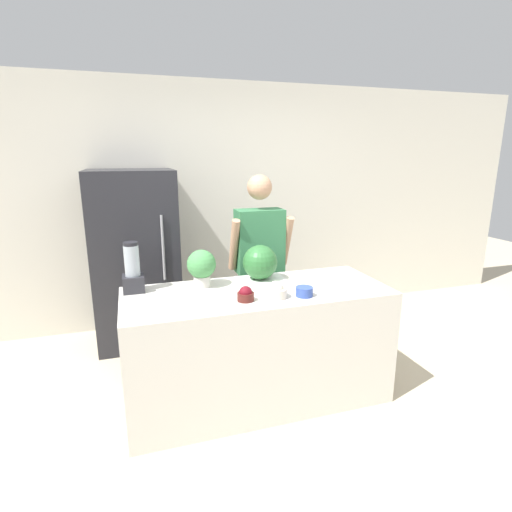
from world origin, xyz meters
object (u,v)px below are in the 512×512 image
object	(u,v)px
watermelon	(260,262)
bowl_cream	(276,291)
bowl_cherries	(246,295)
blender	(133,271)
person	(259,266)
bowl_small_blue	(304,292)
refrigerator	(136,259)
potted_plant	(202,266)

from	to	relation	value
watermelon	bowl_cream	distance (m)	0.41
bowl_cherries	blender	xyz separation A→B (m)	(-0.72, 0.43, 0.11)
person	bowl_small_blue	distance (m)	0.90
bowl_cream	bowl_small_blue	world-z (taller)	bowl_cream
watermelon	blender	xyz separation A→B (m)	(-0.95, 0.03, 0.00)
refrigerator	bowl_cream	bearing A→B (deg)	-59.02
person	bowl_cherries	bearing A→B (deg)	-113.83
bowl_small_blue	watermelon	bearing A→B (deg)	113.13
bowl_cherries	bowl_cream	world-z (taller)	bowl_cream
watermelon	bowl_cream	bearing A→B (deg)	-92.17
bowl_cherries	bowl_small_blue	distance (m)	0.42
refrigerator	watermelon	bearing A→B (deg)	-50.36
bowl_cream	blender	bearing A→B (deg)	155.37
refrigerator	bowl_small_blue	xyz separation A→B (m)	(1.10, -1.54, 0.06)
bowl_cherries	bowl_small_blue	world-z (taller)	bowl_cherries
watermelon	bowl_small_blue	distance (m)	0.48
blender	potted_plant	distance (m)	0.49
watermelon	blender	size ratio (longest dim) A/B	0.74
refrigerator	bowl_cherries	distance (m)	1.65
bowl_cream	blender	xyz separation A→B (m)	(-0.94, 0.43, 0.11)
blender	refrigerator	bearing A→B (deg)	88.11
refrigerator	bowl_small_blue	size ratio (longest dim) A/B	14.17
refrigerator	bowl_small_blue	bearing A→B (deg)	-54.40
blender	person	bearing A→B (deg)	21.52
bowl_cherries	bowl_small_blue	xyz separation A→B (m)	(0.42, -0.04, -0.01)
bowl_cream	bowl_small_blue	xyz separation A→B (m)	(0.20, -0.04, -0.01)
refrigerator	bowl_cream	xyz separation A→B (m)	(0.90, -1.50, 0.07)
bowl_cherries	blender	distance (m)	0.84
bowl_cream	blender	size ratio (longest dim) A/B	0.43
person	bowl_cream	size ratio (longest dim) A/B	10.61
person	potted_plant	xyz separation A→B (m)	(-0.61, -0.47, 0.18)
bowl_cream	bowl_cherries	bearing A→B (deg)	179.82
bowl_cream	potted_plant	bearing A→B (deg)	138.94
potted_plant	bowl_small_blue	bearing A→B (deg)	-33.35
bowl_cream	bowl_small_blue	distance (m)	0.20
person	bowl_cherries	size ratio (longest dim) A/B	14.67
bowl_small_blue	blender	size ratio (longest dim) A/B	0.33
watermelon	blender	world-z (taller)	blender
refrigerator	bowl_cream	size ratio (longest dim) A/B	10.80
watermelon	bowl_cream	xyz separation A→B (m)	(-0.01, -0.40, -0.10)
person	bowl_cherries	xyz separation A→B (m)	(-0.38, -0.86, 0.06)
watermelon	bowl_small_blue	bearing A→B (deg)	-66.87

